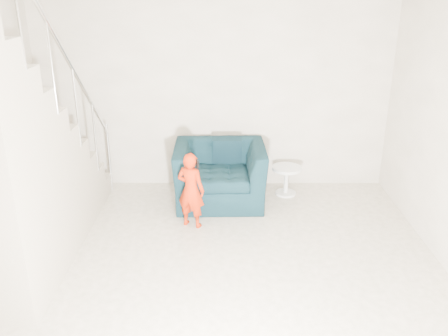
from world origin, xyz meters
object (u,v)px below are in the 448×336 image
Objects in this scene: side_table at (286,176)px; staircase at (13,182)px; toddler at (191,190)px; armchair at (220,174)px.

side_table is 0.12× the size of staircase.
toddler is 0.27× the size of staircase.
armchair is 2.68m from staircase.
toddler is at bearing -116.14° from armchair.
side_table is at bearing -121.68° from toddler.
armchair is at bearing -167.83° from side_table.
toddler is at bearing 25.94° from staircase.
side_table is (0.94, 0.20, -0.12)m from armchair.
armchair reaches higher than side_table.
staircase is (-3.03, -1.79, 0.67)m from side_table.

